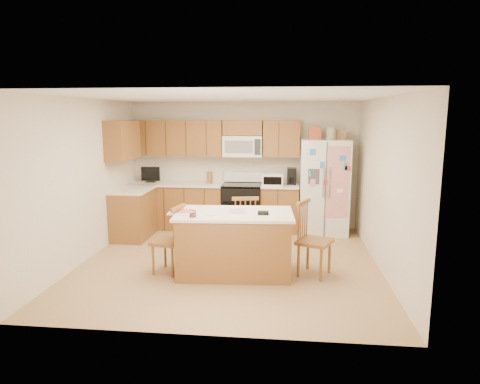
# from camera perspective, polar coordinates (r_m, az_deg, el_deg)

# --- Properties ---
(ground) EXTENTS (4.50, 4.50, 0.00)m
(ground) POSITION_cam_1_polar(r_m,az_deg,el_deg) (6.72, -1.39, -9.33)
(ground) COLOR #9F724D
(ground) RESTS_ON ground
(room_shell) EXTENTS (4.60, 4.60, 2.52)m
(room_shell) POSITION_cam_1_polar(r_m,az_deg,el_deg) (6.38, -1.45, 2.96)
(room_shell) COLOR beige
(room_shell) RESTS_ON ground
(cabinetry) EXTENTS (3.36, 1.56, 2.15)m
(cabinetry) POSITION_cam_1_polar(r_m,az_deg,el_deg) (8.37, -6.51, 1.00)
(cabinetry) COLOR brown
(cabinetry) RESTS_ON ground
(stove) EXTENTS (0.76, 0.65, 1.13)m
(stove) POSITION_cam_1_polar(r_m,az_deg,el_deg) (8.44, 0.29, -1.91)
(stove) COLOR black
(stove) RESTS_ON ground
(refrigerator) EXTENTS (0.90, 0.79, 2.04)m
(refrigerator) POSITION_cam_1_polar(r_m,az_deg,el_deg) (8.29, 11.11, 0.82)
(refrigerator) COLOR white
(refrigerator) RESTS_ON ground
(island) EXTENTS (1.76, 1.05, 0.99)m
(island) POSITION_cam_1_polar(r_m,az_deg,el_deg) (6.13, -0.76, -6.78)
(island) COLOR brown
(island) RESTS_ON ground
(windsor_chair_left) EXTENTS (0.49, 0.51, 1.00)m
(windsor_chair_left) POSITION_cam_1_polar(r_m,az_deg,el_deg) (6.23, -9.35, -6.47)
(windsor_chair_left) COLOR brown
(windsor_chair_left) RESTS_ON ground
(windsor_chair_back) EXTENTS (0.51, 0.49, 1.01)m
(windsor_chair_back) POSITION_cam_1_polar(r_m,az_deg,el_deg) (6.83, 0.58, -4.81)
(windsor_chair_back) COLOR brown
(windsor_chair_back) RESTS_ON ground
(windsor_chair_right) EXTENTS (0.58, 0.59, 1.06)m
(windsor_chair_right) POSITION_cam_1_polar(r_m,az_deg,el_deg) (6.15, 9.68, -6.41)
(windsor_chair_right) COLOR brown
(windsor_chair_right) RESTS_ON ground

